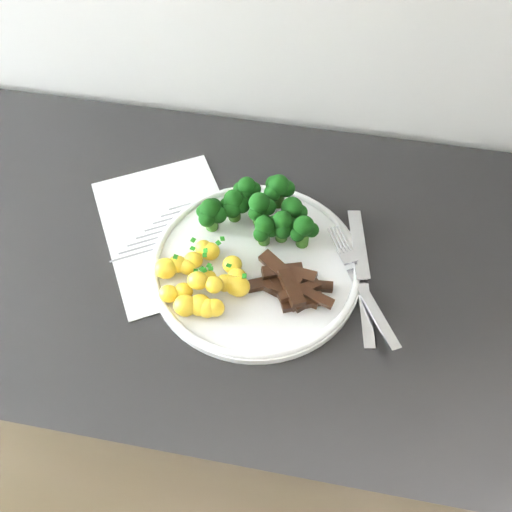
{
  "coord_description": "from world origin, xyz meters",
  "views": [
    {
      "loc": [
        0.12,
        1.21,
        1.57
      ],
      "look_at": [
        0.04,
        1.67,
        0.92
      ],
      "focal_mm": 39.6,
      "sensor_mm": 36.0,
      "label": 1
    }
  ],
  "objects_px": {
    "counter": "(301,391)",
    "plate": "(256,265)",
    "knife": "(363,292)",
    "recipe_paper": "(170,230)",
    "fork": "(364,289)",
    "beef_strips": "(291,286)",
    "broccoli": "(262,210)",
    "potatoes": "(205,283)"
  },
  "relations": [
    {
      "from": "recipe_paper",
      "to": "potatoes",
      "type": "relative_size",
      "value": 2.38
    },
    {
      "from": "counter",
      "to": "plate",
      "type": "xyz_separation_m",
      "value": [
        -0.09,
        -0.01,
        0.45
      ]
    },
    {
      "from": "plate",
      "to": "knife",
      "type": "relative_size",
      "value": 1.33
    },
    {
      "from": "counter",
      "to": "fork",
      "type": "relative_size",
      "value": 12.23
    },
    {
      "from": "recipe_paper",
      "to": "beef_strips",
      "type": "relative_size",
      "value": 2.63
    },
    {
      "from": "counter",
      "to": "potatoes",
      "type": "height_order",
      "value": "potatoes"
    },
    {
      "from": "counter",
      "to": "beef_strips",
      "type": "distance_m",
      "value": 0.47
    },
    {
      "from": "broccoli",
      "to": "beef_strips",
      "type": "xyz_separation_m",
      "value": [
        0.06,
        -0.11,
        -0.03
      ]
    },
    {
      "from": "counter",
      "to": "broccoli",
      "type": "bearing_deg",
      "value": 147.82
    },
    {
      "from": "knife",
      "to": "recipe_paper",
      "type": "bearing_deg",
      "value": 168.01
    },
    {
      "from": "recipe_paper",
      "to": "fork",
      "type": "bearing_deg",
      "value": -12.4
    },
    {
      "from": "recipe_paper",
      "to": "beef_strips",
      "type": "xyz_separation_m",
      "value": [
        0.2,
        -0.08,
        0.02
      ]
    },
    {
      "from": "broccoli",
      "to": "potatoes",
      "type": "xyz_separation_m",
      "value": [
        -0.06,
        -0.12,
        -0.02
      ]
    },
    {
      "from": "potatoes",
      "to": "knife",
      "type": "xyz_separation_m",
      "value": [
        0.22,
        0.03,
        -0.02
      ]
    },
    {
      "from": "broccoli",
      "to": "potatoes",
      "type": "distance_m",
      "value": 0.14
    },
    {
      "from": "recipe_paper",
      "to": "knife",
      "type": "bearing_deg",
      "value": -11.99
    },
    {
      "from": "plate",
      "to": "broccoli",
      "type": "xyz_separation_m",
      "value": [
        -0.0,
        0.07,
        0.04
      ]
    },
    {
      "from": "fork",
      "to": "knife",
      "type": "relative_size",
      "value": 0.84
    },
    {
      "from": "plate",
      "to": "beef_strips",
      "type": "xyz_separation_m",
      "value": [
        0.06,
        -0.04,
        0.01
      ]
    },
    {
      "from": "beef_strips",
      "to": "knife",
      "type": "relative_size",
      "value": 0.55
    },
    {
      "from": "potatoes",
      "to": "knife",
      "type": "relative_size",
      "value": 0.6
    },
    {
      "from": "counter",
      "to": "plate",
      "type": "bearing_deg",
      "value": -175.25
    },
    {
      "from": "counter",
      "to": "potatoes",
      "type": "distance_m",
      "value": 0.5
    },
    {
      "from": "plate",
      "to": "knife",
      "type": "distance_m",
      "value": 0.16
    },
    {
      "from": "broccoli",
      "to": "beef_strips",
      "type": "height_order",
      "value": "broccoli"
    },
    {
      "from": "broccoli",
      "to": "potatoes",
      "type": "relative_size",
      "value": 1.31
    },
    {
      "from": "counter",
      "to": "knife",
      "type": "height_order",
      "value": "knife"
    },
    {
      "from": "counter",
      "to": "potatoes",
      "type": "bearing_deg",
      "value": -158.62
    },
    {
      "from": "fork",
      "to": "recipe_paper",
      "type": "bearing_deg",
      "value": 167.6
    },
    {
      "from": "counter",
      "to": "broccoli",
      "type": "distance_m",
      "value": 0.51
    },
    {
      "from": "fork",
      "to": "knife",
      "type": "bearing_deg",
      "value": 59.82
    },
    {
      "from": "knife",
      "to": "fork",
      "type": "bearing_deg",
      "value": -120.18
    },
    {
      "from": "potatoes",
      "to": "fork",
      "type": "xyz_separation_m",
      "value": [
        0.22,
        0.03,
        -0.0
      ]
    },
    {
      "from": "plate",
      "to": "broccoli",
      "type": "height_order",
      "value": "broccoli"
    },
    {
      "from": "counter",
      "to": "recipe_paper",
      "type": "height_order",
      "value": "recipe_paper"
    },
    {
      "from": "beef_strips",
      "to": "broccoli",
      "type": "bearing_deg",
      "value": 119.74
    },
    {
      "from": "counter",
      "to": "beef_strips",
      "type": "xyz_separation_m",
      "value": [
        -0.04,
        -0.04,
        0.47
      ]
    },
    {
      "from": "recipe_paper",
      "to": "plate",
      "type": "bearing_deg",
      "value": -17.47
    },
    {
      "from": "beef_strips",
      "to": "plate",
      "type": "bearing_deg",
      "value": 147.53
    },
    {
      "from": "potatoes",
      "to": "counter",
      "type": "bearing_deg",
      "value": 21.38
    },
    {
      "from": "plate",
      "to": "recipe_paper",
      "type": "bearing_deg",
      "value": 162.53
    },
    {
      "from": "counter",
      "to": "broccoli",
      "type": "height_order",
      "value": "broccoli"
    }
  ]
}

